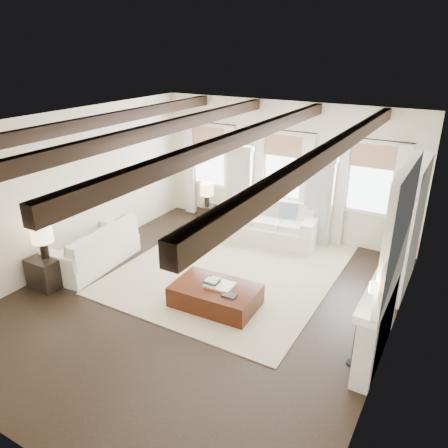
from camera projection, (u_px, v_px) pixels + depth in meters
The scene contains 16 objects.
ground at pixel (201, 299), 8.11m from camera, with size 7.50×7.50×0.00m, color black.
room_shell at pixel (261, 196), 7.75m from camera, with size 6.54×7.54×3.22m.
area_rug at pixel (233, 267), 9.27m from camera, with size 4.12×4.90×0.02m, color #C0B997.
sofa_back at pixel (271, 224), 10.46m from camera, with size 2.32×1.24×0.95m.
sofa_left at pixel (96, 250), 9.22m from camera, with size 1.09×2.11×0.88m.
ottoman at pixel (215, 296), 7.86m from camera, with size 1.52×0.95×0.40m, color black.
tray at pixel (220, 285), 7.79m from camera, with size 0.50×0.38×0.04m, color white.
book_lower at pixel (212, 281), 7.83m from camera, with size 0.26×0.20×0.04m, color #262628.
book_upper at pixel (211, 281), 7.77m from camera, with size 0.22×0.17×0.03m, color beige.
book_loose at pixel (230, 295), 7.48m from camera, with size 0.24×0.18×0.03m, color #262628.
side_table_front at pixel (48, 271), 8.47m from camera, with size 0.61×0.61×0.61m, color black.
lamp_front at pixel (42, 235), 8.18m from camera, with size 0.40×0.40×0.69m.
side_table_back at pixel (207, 216), 11.24m from camera, with size 0.38×0.38×0.56m, color black.
lamp_back at pixel (207, 191), 10.98m from camera, with size 0.34×0.34×0.58m.
candlestick_near at pixel (354, 345), 6.37m from camera, with size 0.16×0.16×0.80m.
candlestick_far at pixel (362, 330), 6.73m from camera, with size 0.15×0.15×0.76m.
Camera 1 is at (3.85, -5.79, 4.43)m, focal length 35.00 mm.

